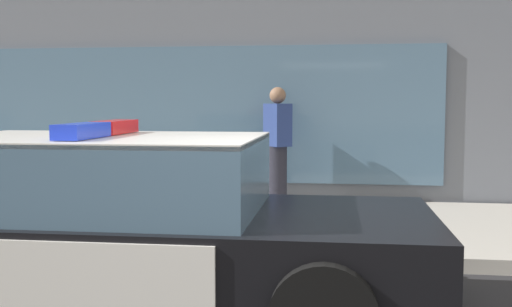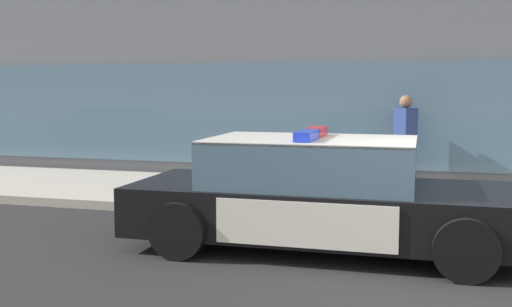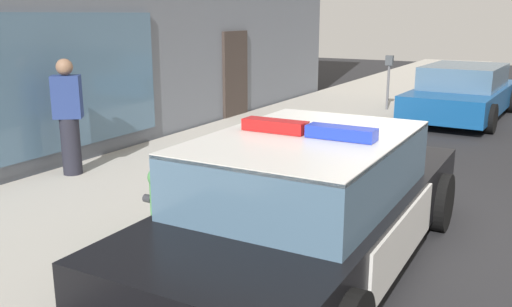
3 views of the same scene
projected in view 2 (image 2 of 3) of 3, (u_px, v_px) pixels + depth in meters
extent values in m
plane|color=#262628|center=(452.00, 277.00, 6.48)|extent=(48.00, 48.00, 0.00)
cube|color=#B2ADA3|center=(444.00, 204.00, 10.09)|extent=(48.00, 3.34, 0.15)
cube|color=slate|center=(168.00, 113.00, 13.11)|extent=(14.90, 0.08, 2.10)
cube|color=black|center=(326.00, 209.00, 7.56)|extent=(4.85, 1.90, 0.60)
cube|color=silver|center=(458.00, 202.00, 7.13)|extent=(1.66, 1.83, 0.05)
cube|color=silver|center=(198.00, 190.00, 7.99)|extent=(1.37, 1.83, 0.05)
cube|color=silver|center=(330.00, 196.00, 8.48)|extent=(2.03, 0.05, 0.51)
cube|color=silver|center=(304.00, 225.00, 6.68)|extent=(2.03, 0.05, 0.51)
cube|color=yellow|center=(330.00, 196.00, 8.50)|extent=(0.22, 0.01, 0.26)
cube|color=slate|center=(311.00, 163.00, 7.55)|extent=(2.53, 1.69, 0.60)
cube|color=silver|center=(312.00, 140.00, 7.51)|extent=(2.53, 1.69, 0.04)
cube|color=red|center=(316.00, 131.00, 7.83)|extent=(0.21, 0.63, 0.11)
cube|color=blue|center=(307.00, 135.00, 7.19)|extent=(0.21, 0.63, 0.11)
cylinder|color=black|center=(457.00, 214.00, 8.04)|extent=(0.68, 0.23, 0.68)
cylinder|color=black|center=(466.00, 250.00, 6.26)|extent=(0.68, 0.23, 0.68)
cylinder|color=black|center=(227.00, 202.00, 8.89)|extent=(0.68, 0.23, 0.68)
cylinder|color=black|center=(178.00, 231.00, 7.11)|extent=(0.68, 0.23, 0.68)
cylinder|color=#4C994C|center=(322.00, 206.00, 9.29)|extent=(0.28, 0.28, 0.10)
cylinder|color=#4C994C|center=(322.00, 188.00, 9.26)|extent=(0.19, 0.19, 0.45)
sphere|color=#4C994C|center=(322.00, 169.00, 9.23)|extent=(0.22, 0.22, 0.22)
cylinder|color=#333338|center=(322.00, 164.00, 9.22)|extent=(0.06, 0.06, 0.05)
cylinder|color=#333338|center=(320.00, 188.00, 9.12)|extent=(0.09, 0.10, 0.09)
cylinder|color=#333338|center=(323.00, 185.00, 9.40)|extent=(0.09, 0.10, 0.09)
cylinder|color=#333338|center=(332.00, 190.00, 9.22)|extent=(0.10, 0.12, 0.12)
cylinder|color=#23232D|center=(404.00, 164.00, 11.40)|extent=(0.28, 0.28, 0.85)
cube|color=navy|center=(405.00, 125.00, 11.32)|extent=(0.45, 0.48, 0.62)
sphere|color=#8C664C|center=(406.00, 102.00, 11.27)|extent=(0.24, 0.24, 0.24)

